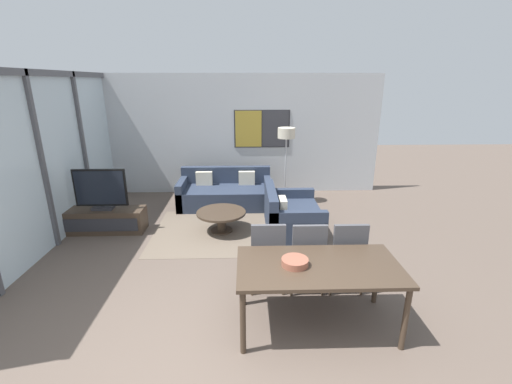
# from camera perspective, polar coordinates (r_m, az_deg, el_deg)

# --- Properties ---
(ground_plane) EXTENTS (24.00, 24.00, 0.00)m
(ground_plane) POSITION_cam_1_polar(r_m,az_deg,el_deg) (3.61, -6.01, -28.87)
(ground_plane) COLOR brown
(wall_back) EXTENTS (6.91, 0.09, 2.80)m
(wall_back) POSITION_cam_1_polar(r_m,az_deg,el_deg) (8.26, -3.42, 9.48)
(wall_back) COLOR silver
(wall_back) RESTS_ON ground_plane
(window_wall_left) EXTENTS (0.07, 5.71, 2.80)m
(window_wall_left) POSITION_cam_1_polar(r_m,az_deg,el_deg) (6.30, -32.45, 5.19)
(window_wall_left) COLOR silver
(window_wall_left) RESTS_ON ground_plane
(area_rug) EXTENTS (2.44, 2.03, 0.01)m
(area_rug) POSITION_cam_1_polar(r_m,az_deg,el_deg) (6.35, -5.73, -6.47)
(area_rug) COLOR #706051
(area_rug) RESTS_ON ground_plane
(tv_console) EXTENTS (1.42, 0.46, 0.43)m
(tv_console) POSITION_cam_1_polar(r_m,az_deg,el_deg) (6.82, -23.86, -4.33)
(tv_console) COLOR #423326
(tv_console) RESTS_ON ground_plane
(television) EXTENTS (0.92, 0.20, 0.74)m
(television) POSITION_cam_1_polar(r_m,az_deg,el_deg) (6.64, -24.48, 0.29)
(television) COLOR #2D2D33
(television) RESTS_ON tv_console
(sofa_main) EXTENTS (2.00, 0.98, 0.79)m
(sofa_main) POSITION_cam_1_polar(r_m,az_deg,el_deg) (7.59, -5.09, -0.18)
(sofa_main) COLOR #2D384C
(sofa_main) RESTS_ON ground_plane
(sofa_side) EXTENTS (0.98, 1.36, 0.79)m
(sofa_side) POSITION_cam_1_polar(r_m,az_deg,el_deg) (6.30, 5.45, -4.07)
(sofa_side) COLOR #2D384C
(sofa_side) RESTS_ON ground_plane
(coffee_table) EXTENTS (0.89, 0.89, 0.39)m
(coffee_table) POSITION_cam_1_polar(r_m,az_deg,el_deg) (6.24, -5.81, -4.08)
(coffee_table) COLOR #423326
(coffee_table) RESTS_ON ground_plane
(dining_table) EXTENTS (1.75, 0.91, 0.76)m
(dining_table) POSITION_cam_1_polar(r_m,az_deg,el_deg) (3.82, 10.37, -12.79)
(dining_table) COLOR #423326
(dining_table) RESTS_ON ground_plane
(dining_chair_left) EXTENTS (0.46, 0.46, 0.98)m
(dining_chair_left) POSITION_cam_1_polar(r_m,az_deg,el_deg) (4.43, 1.94, -10.24)
(dining_chair_left) COLOR #4C4C51
(dining_chair_left) RESTS_ON ground_plane
(dining_chair_centre) EXTENTS (0.46, 0.46, 0.98)m
(dining_chair_centre) POSITION_cam_1_polar(r_m,az_deg,el_deg) (4.46, 8.52, -10.22)
(dining_chair_centre) COLOR #4C4C51
(dining_chair_centre) RESTS_ON ground_plane
(dining_chair_right) EXTENTS (0.46, 0.46, 0.98)m
(dining_chair_right) POSITION_cam_1_polar(r_m,az_deg,el_deg) (4.58, 14.82, -9.92)
(dining_chair_right) COLOR #4C4C51
(dining_chair_right) RESTS_ON ground_plane
(fruit_bowl) EXTENTS (0.29, 0.29, 0.07)m
(fruit_bowl) POSITION_cam_1_polar(r_m,az_deg,el_deg) (3.72, 6.50, -11.45)
(fruit_bowl) COLOR #995642
(fruit_bowl) RESTS_ON dining_table
(floor_lamp) EXTENTS (0.37, 0.37, 1.69)m
(floor_lamp) POSITION_cam_1_polar(r_m,az_deg,el_deg) (7.39, 5.06, 8.84)
(floor_lamp) COLOR #2D2D33
(floor_lamp) RESTS_ON ground_plane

